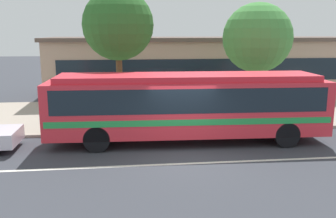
% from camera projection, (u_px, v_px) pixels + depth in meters
% --- Properties ---
extents(ground_plane, '(120.00, 120.00, 0.00)m').
position_uv_depth(ground_plane, '(185.00, 156.00, 13.65)').
color(ground_plane, '#383A41').
extents(sidewalk_slab, '(60.00, 8.00, 0.12)m').
position_uv_depth(sidewalk_slab, '(164.00, 113.00, 20.59)').
color(sidewalk_slab, '#A49788').
rests_on(sidewalk_slab, ground_plane).
extents(lane_stripe_center, '(56.00, 0.16, 0.01)m').
position_uv_depth(lane_stripe_center, '(189.00, 164.00, 12.87)').
color(lane_stripe_center, silver).
rests_on(lane_stripe_center, ground_plane).
extents(transit_bus, '(11.21, 2.84, 2.79)m').
position_uv_depth(transit_bus, '(188.00, 103.00, 15.12)').
color(transit_bus, red).
rests_on(transit_bus, ground_plane).
extents(pedestrian_waiting_near_sign, '(0.42, 0.42, 1.66)m').
position_uv_depth(pedestrian_waiting_near_sign, '(179.00, 107.00, 16.92)').
color(pedestrian_waiting_near_sign, '#1E2F4A').
rests_on(pedestrian_waiting_near_sign, sidewalk_slab).
extents(pedestrian_walking_along_curb, '(0.46, 0.46, 1.73)m').
position_uv_depth(pedestrian_walking_along_curb, '(197.00, 101.00, 18.17)').
color(pedestrian_walking_along_curb, '#2E2842').
rests_on(pedestrian_walking_along_curb, sidewalk_slab).
extents(pedestrian_standing_by_tree, '(0.39, 0.39, 1.74)m').
position_uv_depth(pedestrian_standing_by_tree, '(79.00, 107.00, 16.80)').
color(pedestrian_standing_by_tree, '#1B2F49').
rests_on(pedestrian_standing_by_tree, sidewalk_slab).
extents(street_tree_near_stop, '(3.39, 3.39, 6.36)m').
position_uv_depth(street_tree_near_stop, '(118.00, 25.00, 17.73)').
color(street_tree_near_stop, brown).
rests_on(street_tree_near_stop, sidewalk_slab).
extents(street_tree_mid_block, '(3.58, 3.58, 5.82)m').
position_uv_depth(street_tree_mid_block, '(257.00, 38.00, 19.29)').
color(street_tree_mid_block, brown).
rests_on(street_tree_mid_block, sidewalk_slab).
extents(station_building, '(21.83, 6.87, 4.09)m').
position_uv_depth(station_building, '(207.00, 66.00, 26.42)').
color(station_building, tan).
rests_on(station_building, ground_plane).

